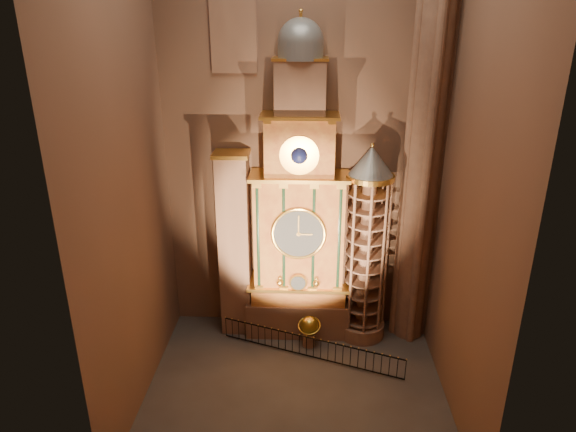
{
  "coord_description": "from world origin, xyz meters",
  "views": [
    {
      "loc": [
        0.47,
        -19.62,
        16.56
      ],
      "look_at": [
        -0.49,
        3.0,
        7.64
      ],
      "focal_mm": 32.0,
      "sensor_mm": 36.0,
      "label": 1
    }
  ],
  "objects_px": {
    "celestial_globe": "(309,329)",
    "iron_railing": "(310,347)",
    "astronomical_clock": "(299,219)",
    "portrait_tower": "(235,245)",
    "stair_turret": "(366,248)"
  },
  "relations": [
    {
      "from": "celestial_globe",
      "to": "iron_railing",
      "type": "bearing_deg",
      "value": -87.48
    },
    {
      "from": "celestial_globe",
      "to": "iron_railing",
      "type": "distance_m",
      "value": 1.15
    },
    {
      "from": "astronomical_clock",
      "to": "iron_railing",
      "type": "height_order",
      "value": "astronomical_clock"
    },
    {
      "from": "celestial_globe",
      "to": "iron_railing",
      "type": "height_order",
      "value": "celestial_globe"
    },
    {
      "from": "stair_turret",
      "to": "iron_railing",
      "type": "xyz_separation_m",
      "value": [
        -2.84,
        -2.3,
        -4.63
      ]
    },
    {
      "from": "astronomical_clock",
      "to": "celestial_globe",
      "type": "relative_size",
      "value": 9.56
    },
    {
      "from": "iron_railing",
      "to": "astronomical_clock",
      "type": "bearing_deg",
      "value": 104.53
    },
    {
      "from": "astronomical_clock",
      "to": "celestial_globe",
      "type": "xyz_separation_m",
      "value": [
        0.62,
        -1.48,
        -5.63
      ]
    },
    {
      "from": "portrait_tower",
      "to": "stair_turret",
      "type": "height_order",
      "value": "stair_turret"
    },
    {
      "from": "stair_turret",
      "to": "celestial_globe",
      "type": "distance_m",
      "value": 5.26
    },
    {
      "from": "stair_turret",
      "to": "celestial_globe",
      "type": "relative_size",
      "value": 6.18
    },
    {
      "from": "astronomical_clock",
      "to": "stair_turret",
      "type": "relative_size",
      "value": 1.55
    },
    {
      "from": "astronomical_clock",
      "to": "iron_railing",
      "type": "bearing_deg",
      "value": -75.47
    },
    {
      "from": "astronomical_clock",
      "to": "portrait_tower",
      "type": "relative_size",
      "value": 1.64
    },
    {
      "from": "stair_turret",
      "to": "iron_railing",
      "type": "bearing_deg",
      "value": -140.99
    }
  ]
}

